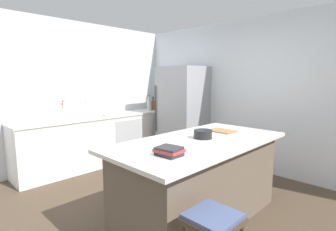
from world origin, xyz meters
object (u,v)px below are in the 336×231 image
object	(u,v)px
mixing_bowl	(203,134)
cutting_board	(222,131)
kitchen_island	(199,179)
vinegar_bottle	(160,104)
cookbook_stack	(169,151)
refrigerator	(183,113)
sink_faucet	(86,108)
paper_towel_roll	(105,108)
flower_vase	(63,114)
bar_stool	(212,229)
olive_oil_bottle	(157,103)
soda_bottle	(149,104)
whiskey_bottle	(153,105)

from	to	relation	value
mixing_bowl	cutting_board	distance (m)	0.48
kitchen_island	cutting_board	xyz separation A→B (m)	(-0.08, 0.57, 0.46)
vinegar_bottle	cutting_board	size ratio (longest dim) A/B	0.94
vinegar_bottle	cookbook_stack	bearing A→B (deg)	-42.13
refrigerator	sink_faucet	size ratio (longest dim) A/B	6.04
mixing_bowl	vinegar_bottle	bearing A→B (deg)	146.22
kitchen_island	paper_towel_roll	size ratio (longest dim) A/B	6.78
flower_vase	paper_towel_roll	bearing A→B (deg)	85.54
vinegar_bottle	kitchen_island	bearing A→B (deg)	-34.96
bar_stool	paper_towel_roll	bearing A→B (deg)	160.90
olive_oil_bottle	soda_bottle	xyz separation A→B (m)	(-0.04, -0.20, -0.01)
olive_oil_bottle	cutting_board	world-z (taller)	olive_oil_bottle
kitchen_island	mixing_bowl	bearing A→B (deg)	107.70
sink_faucet	bar_stool	bearing A→B (deg)	-13.12
vinegar_bottle	soda_bottle	size ratio (longest dim) A/B	0.95
kitchen_island	refrigerator	world-z (taller)	refrigerator
refrigerator	paper_towel_roll	distance (m)	1.48
sink_faucet	flower_vase	distance (m)	0.44
kitchen_island	soda_bottle	world-z (taller)	soda_bottle
soda_bottle	olive_oil_bottle	bearing A→B (deg)	77.84
whiskey_bottle	mixing_bowl	world-z (taller)	whiskey_bottle
vinegar_bottle	cutting_board	xyz separation A→B (m)	(2.38, -1.15, -0.11)
bar_stool	olive_oil_bottle	distance (m)	4.02
olive_oil_bottle	cutting_board	bearing A→B (deg)	-24.14
paper_towel_roll	whiskey_bottle	size ratio (longest dim) A/B	1.09
paper_towel_roll	bar_stool	bearing A→B (deg)	-19.10
bar_stool	whiskey_bottle	bearing A→B (deg)	144.13
flower_vase	bar_stool	bearing A→B (deg)	-5.81
sink_faucet	olive_oil_bottle	world-z (taller)	olive_oil_bottle
bar_stool	soda_bottle	size ratio (longest dim) A/B	1.98
soda_bottle	bar_stool	bearing A→B (deg)	-34.43
paper_towel_roll	whiskey_bottle	xyz separation A→B (m)	(-0.02, 1.21, -0.02)
olive_oil_bottle	whiskey_bottle	size ratio (longest dim) A/B	1.17
sink_faucet	soda_bottle	world-z (taller)	soda_bottle
whiskey_bottle	cutting_board	distance (m)	2.57
refrigerator	soda_bottle	world-z (taller)	refrigerator
kitchen_island	paper_towel_roll	distance (m)	2.53
vinegar_bottle	cutting_board	bearing A→B (deg)	-25.86
bar_stool	soda_bottle	bearing A→B (deg)	145.57
flower_vase	mixing_bowl	distance (m)	2.53
bar_stool	whiskey_bottle	distance (m)	3.97
paper_towel_roll	soda_bottle	world-z (taller)	soda_bottle
soda_bottle	cookbook_stack	size ratio (longest dim) A/B	1.26
vinegar_bottle	whiskey_bottle	size ratio (longest dim) A/B	1.05
kitchen_island	vinegar_bottle	bearing A→B (deg)	145.04
kitchen_island	soda_bottle	xyz separation A→B (m)	(-2.50, 1.43, 0.57)
flower_vase	paper_towel_roll	world-z (taller)	flower_vase
bar_stool	sink_faucet	bearing A→B (deg)	166.88
soda_bottle	whiskey_bottle	bearing A→B (deg)	70.32
sink_faucet	flower_vase	bearing A→B (deg)	-84.06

